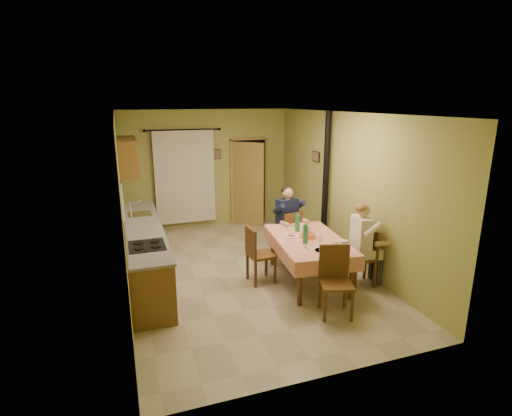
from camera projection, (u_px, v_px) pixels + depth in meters
name	position (u px, v px, depth m)	size (l,w,h in m)	color
floor	(245.00, 272.00, 7.22)	(4.00, 6.00, 0.01)	tan
room_shell	(244.00, 173.00, 6.74)	(4.04, 6.04, 2.82)	#A2A454
kitchen_run	(144.00, 250.00, 6.92)	(0.64, 3.64, 1.56)	brown
upper_cabinets	(128.00, 157.00, 7.69)	(0.35, 1.40, 0.70)	brown
curtain	(185.00, 177.00, 9.36)	(1.70, 0.07, 2.22)	black
doorway	(248.00, 182.00, 9.85)	(0.96, 0.61, 2.15)	black
dining_table	(308.00, 260.00, 6.78)	(1.30, 1.96, 0.76)	#E88F7A
tableware	(312.00, 237.00, 6.57)	(0.76, 1.67, 0.33)	white
chair_far	(288.00, 244.00, 7.80)	(0.47, 0.47, 0.95)	#553417
chair_near	(335.00, 295.00, 5.73)	(0.55, 0.55, 1.00)	#553417
chair_right	(361.00, 268.00, 6.67)	(0.45, 0.45, 0.96)	#553417
chair_left	(260.00, 265.00, 6.77)	(0.44, 0.44, 0.97)	#553417
man_far	(288.00, 215.00, 7.66)	(0.63, 0.54, 1.39)	#141938
man_right	(363.00, 235.00, 6.52)	(0.50, 0.61, 1.39)	silver
stove_flue	(325.00, 201.00, 8.10)	(0.24, 0.24, 2.80)	black
picture_back	(217.00, 154.00, 9.55)	(0.19, 0.03, 0.23)	black
picture_right	(316.00, 156.00, 8.45)	(0.03, 0.31, 0.21)	brown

